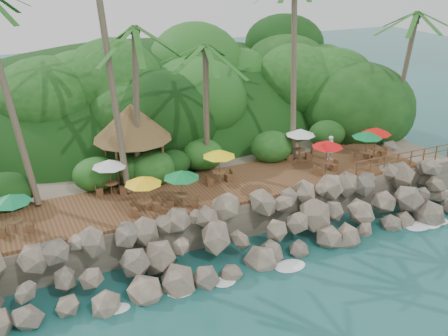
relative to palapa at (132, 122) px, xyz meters
name	(u,v)px	position (x,y,z in m)	size (l,w,h in m)	color
ground	(273,269)	(4.37, -9.74, -5.79)	(140.00, 140.00, 0.00)	#19514F
land_base	(169,151)	(4.37, 6.26, -4.74)	(32.00, 25.20, 2.10)	gray
jungle_hill	(141,135)	(4.37, 13.76, -5.79)	(44.80, 28.00, 15.40)	#143811
seawall	(255,232)	(4.37, -7.74, -4.64)	(29.00, 4.00, 2.30)	gray
terrace	(224,186)	(4.37, -3.74, -3.59)	(26.00, 5.00, 0.20)	brown
jungle_foliage	(174,168)	(4.37, 5.26, -5.79)	(44.00, 16.00, 12.00)	#143811
foam_line	(270,265)	(4.37, -9.44, -5.76)	(25.20, 0.80, 0.06)	white
palapa	(132,122)	(0.00, 0.00, 0.00)	(4.79, 4.79, 4.60)	brown
dining_clusters	(238,157)	(5.15, -3.99, -1.71)	(24.82, 5.17, 2.15)	brown
railing	(405,158)	(16.19, -6.09, -2.88)	(8.30, 0.10, 1.00)	brown
waiter	(330,148)	(12.41, -3.13, -2.62)	(0.63, 0.41, 1.73)	white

